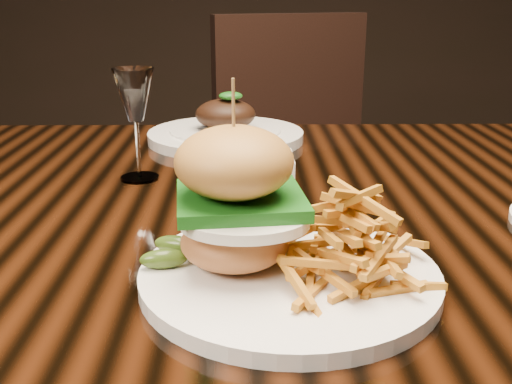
{
  "coord_description": "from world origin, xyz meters",
  "views": [
    {
      "loc": [
        -0.01,
        -0.76,
        1.01
      ],
      "look_at": [
        0.0,
        -0.16,
        0.81
      ],
      "focal_mm": 42.0,
      "sensor_mm": 36.0,
      "label": 1
    }
  ],
  "objects_px": {
    "dining_table": "(252,248)",
    "wine_glass": "(135,99)",
    "chair_far": "(304,164)",
    "burger_plate": "(288,231)",
    "far_dish": "(226,131)"
  },
  "relations": [
    {
      "from": "dining_table",
      "to": "wine_glass",
      "type": "bearing_deg",
      "value": 154.3
    },
    {
      "from": "burger_plate",
      "to": "chair_far",
      "type": "bearing_deg",
      "value": 89.5
    },
    {
      "from": "far_dish",
      "to": "wine_glass",
      "type": "bearing_deg",
      "value": -117.04
    },
    {
      "from": "burger_plate",
      "to": "chair_far",
      "type": "distance_m",
      "value": 1.17
    },
    {
      "from": "chair_far",
      "to": "burger_plate",
      "type": "bearing_deg",
      "value": -114.56
    },
    {
      "from": "dining_table",
      "to": "wine_glass",
      "type": "distance_m",
      "value": 0.27
    },
    {
      "from": "burger_plate",
      "to": "wine_glass",
      "type": "distance_m",
      "value": 0.39
    },
    {
      "from": "burger_plate",
      "to": "far_dish",
      "type": "height_order",
      "value": "burger_plate"
    },
    {
      "from": "chair_far",
      "to": "dining_table",
      "type": "bearing_deg",
      "value": -118.26
    },
    {
      "from": "wine_glass",
      "to": "chair_far",
      "type": "xyz_separation_m",
      "value": [
        0.32,
        0.81,
        -0.33
      ]
    },
    {
      "from": "dining_table",
      "to": "far_dish",
      "type": "height_order",
      "value": "far_dish"
    },
    {
      "from": "wine_glass",
      "to": "chair_far",
      "type": "distance_m",
      "value": 0.93
    },
    {
      "from": "burger_plate",
      "to": "chair_far",
      "type": "xyz_separation_m",
      "value": [
        0.13,
        1.14,
        -0.26
      ]
    },
    {
      "from": "burger_plate",
      "to": "wine_glass",
      "type": "bearing_deg",
      "value": 126.36
    },
    {
      "from": "wine_glass",
      "to": "chair_far",
      "type": "height_order",
      "value": "chair_far"
    }
  ]
}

